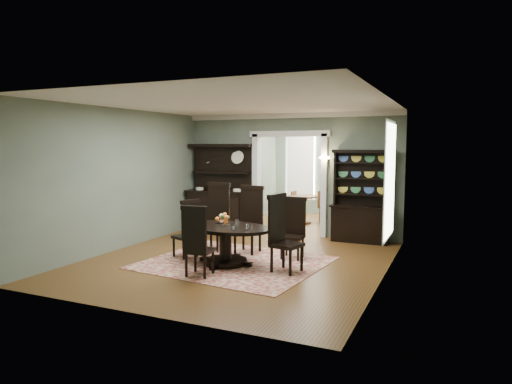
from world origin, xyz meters
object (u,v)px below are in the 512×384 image
dining_table (225,238)px  parlor_table (303,205)px  welsh_dresser (361,209)px  sideboard (220,200)px

dining_table → parlor_table: size_ratio=2.28×
dining_table → parlor_table: bearing=97.4°
welsh_dresser → parlor_table: welsh_dresser is taller
dining_table → parlor_table: parlor_table is taller
sideboard → welsh_dresser: bearing=-4.7°
dining_table → sideboard: 3.51m
welsh_dresser → parlor_table: (-1.98, 1.80, -0.25)m
parlor_table → dining_table: bearing=-89.2°
dining_table → sideboard: (-1.76, 3.03, 0.28)m
dining_table → parlor_table: (-0.07, 4.86, 0.01)m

